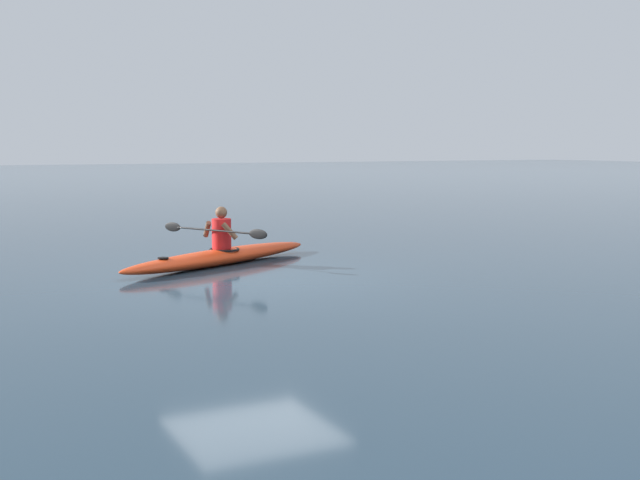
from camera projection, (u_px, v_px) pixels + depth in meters
ground_plane at (252, 279)px, 12.75m from camera, size 160.00×160.00×0.00m
kayak at (221, 257)px, 14.27m from camera, size 4.35×2.60×0.28m
kayaker at (221, 231)px, 14.21m from camera, size 1.15×2.20×0.75m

